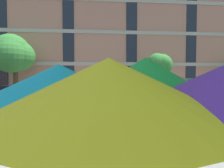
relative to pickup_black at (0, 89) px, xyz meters
name	(u,v)px	position (x,y,z in m)	size (l,w,h in m)	color
ground_plane	(106,111)	(7.36, -3.70, -1.03)	(120.00, 120.00, 0.00)	#38383A
sidewalk_far	(101,97)	(7.36, 3.10, -0.97)	(56.00, 3.60, 0.12)	gray
apartment_building	(99,30)	(7.36, 11.29, 6.97)	(38.08, 12.08, 16.00)	#A87056
pickup_black	(0,89)	(0.00, 0.00, 0.00)	(5.10, 2.12, 2.20)	black
sedan_white	(86,90)	(6.11, 0.00, -0.08)	(4.40, 1.98, 1.78)	silver
sedan_green	(182,89)	(13.52, 0.00, -0.08)	(4.40, 1.98, 1.78)	#195933
street_tree_left	(13,55)	(-0.32, 3.26, 2.80)	(3.68, 3.49, 5.65)	#4C3823
street_tree_middle	(160,64)	(12.69, 2.75, 2.03)	(2.36, 2.18, 4.04)	brown
patio_umbrella	(145,82)	(7.20, -12.70, 0.92)	(3.45, 3.20, 2.21)	silver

